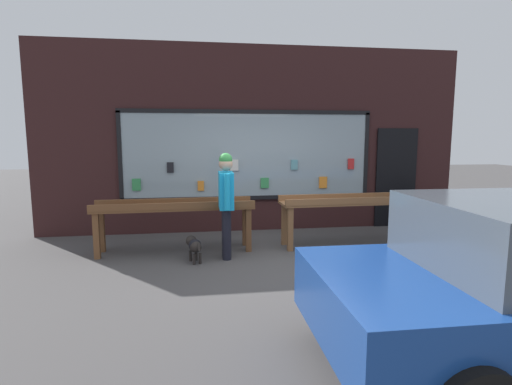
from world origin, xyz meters
The scene contains 7 objects.
ground_plane centered at (0.00, 0.00, 0.00)m, with size 40.00×40.00×0.00m, color #474444.
shopfront_facade centered at (0.03, 2.39, 1.84)m, with size 8.61×0.29×3.73m.
display_table_left centered at (-1.56, 0.94, 0.70)m, with size 2.64×0.63×0.87m.
display_table_right centered at (1.56, 0.94, 0.71)m, with size 2.64×0.65×0.89m.
person_browsing centered at (-0.74, 0.45, 0.98)m, with size 0.23×0.66×1.67m.
small_dog centered at (-1.25, 0.33, 0.26)m, with size 0.28×0.51×0.38m.
sandwich_board_sign centered at (3.84, 0.98, 0.44)m, with size 0.60×0.72×0.87m.
Camera 1 is at (-1.18, -5.72, 1.91)m, focal length 28.00 mm.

